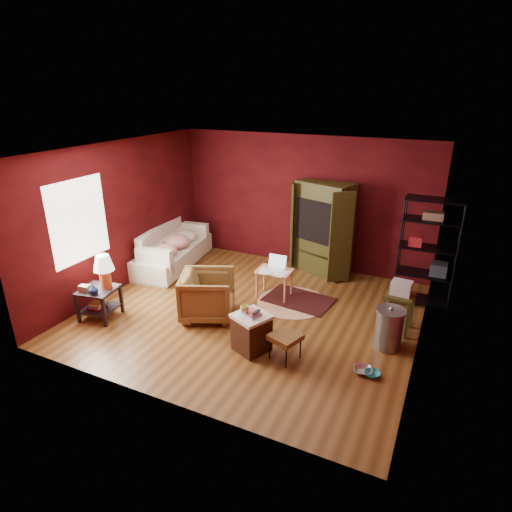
{
  "coord_description": "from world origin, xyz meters",
  "views": [
    {
      "loc": [
        2.91,
        -5.93,
        3.72
      ],
      "look_at": [
        0.0,
        0.2,
        1.0
      ],
      "focal_mm": 30.0,
      "sensor_mm": 36.0,
      "label": 1
    }
  ],
  "objects_px": {
    "laptop_desk": "(275,273)",
    "wire_shelving": "(429,249)",
    "side_table": "(101,281)",
    "tv_armoire": "(323,227)",
    "sofa": "(173,247)",
    "armchair": "(208,293)",
    "hamper": "(252,332)"
  },
  "relations": [
    {
      "from": "laptop_desk",
      "to": "wire_shelving",
      "type": "xyz_separation_m",
      "value": [
        2.53,
        0.86,
        0.59
      ]
    },
    {
      "from": "side_table",
      "to": "tv_armoire",
      "type": "relative_size",
      "value": 0.58
    },
    {
      "from": "wire_shelving",
      "to": "sofa",
      "type": "bearing_deg",
      "value": -175.73
    },
    {
      "from": "sofa",
      "to": "armchair",
      "type": "bearing_deg",
      "value": -138.46
    },
    {
      "from": "armchair",
      "to": "hamper",
      "type": "distance_m",
      "value": 1.26
    },
    {
      "from": "hamper",
      "to": "wire_shelving",
      "type": "relative_size",
      "value": 0.34
    },
    {
      "from": "side_table",
      "to": "wire_shelving",
      "type": "bearing_deg",
      "value": 29.85
    },
    {
      "from": "armchair",
      "to": "wire_shelving",
      "type": "relative_size",
      "value": 0.45
    },
    {
      "from": "sofa",
      "to": "hamper",
      "type": "xyz_separation_m",
      "value": [
        2.96,
        -2.16,
        -0.13
      ]
    },
    {
      "from": "armchair",
      "to": "tv_armoire",
      "type": "height_order",
      "value": "tv_armoire"
    },
    {
      "from": "laptop_desk",
      "to": "sofa",
      "type": "bearing_deg",
      "value": 169.39
    },
    {
      "from": "sofa",
      "to": "hamper",
      "type": "distance_m",
      "value": 3.67
    },
    {
      "from": "side_table",
      "to": "laptop_desk",
      "type": "bearing_deg",
      "value": 39.55
    },
    {
      "from": "side_table",
      "to": "laptop_desk",
      "type": "height_order",
      "value": "side_table"
    },
    {
      "from": "side_table",
      "to": "tv_armoire",
      "type": "xyz_separation_m",
      "value": [
        2.76,
        3.44,
        0.33
      ]
    },
    {
      "from": "laptop_desk",
      "to": "side_table",
      "type": "bearing_deg",
      "value": -141.94
    },
    {
      "from": "armchair",
      "to": "hamper",
      "type": "relative_size",
      "value": 1.31
    },
    {
      "from": "sofa",
      "to": "tv_armoire",
      "type": "distance_m",
      "value": 3.25
    },
    {
      "from": "side_table",
      "to": "hamper",
      "type": "height_order",
      "value": "side_table"
    },
    {
      "from": "hamper",
      "to": "sofa",
      "type": "bearing_deg",
      "value": 143.81
    },
    {
      "from": "armchair",
      "to": "side_table",
      "type": "height_order",
      "value": "side_table"
    },
    {
      "from": "wire_shelving",
      "to": "hamper",
      "type": "bearing_deg",
      "value": -130.24
    },
    {
      "from": "side_table",
      "to": "hamper",
      "type": "relative_size",
      "value": 1.66
    },
    {
      "from": "armchair",
      "to": "hamper",
      "type": "height_order",
      "value": "armchair"
    },
    {
      "from": "wire_shelving",
      "to": "side_table",
      "type": "bearing_deg",
      "value": -150.89
    },
    {
      "from": "sofa",
      "to": "laptop_desk",
      "type": "height_order",
      "value": "sofa"
    },
    {
      "from": "armchair",
      "to": "laptop_desk",
      "type": "relative_size",
      "value": 1.12
    },
    {
      "from": "hamper",
      "to": "wire_shelving",
      "type": "bearing_deg",
      "value": 50.5
    },
    {
      "from": "sofa",
      "to": "hamper",
      "type": "height_order",
      "value": "sofa"
    },
    {
      "from": "side_table",
      "to": "armchair",
      "type": "bearing_deg",
      "value": 25.47
    },
    {
      "from": "armchair",
      "to": "side_table",
      "type": "relative_size",
      "value": 0.79
    },
    {
      "from": "sofa",
      "to": "side_table",
      "type": "bearing_deg",
      "value": 178.1
    }
  ]
}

